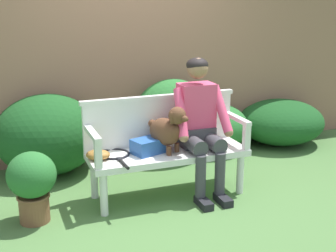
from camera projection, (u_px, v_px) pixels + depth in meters
ground_plane at (168, 195)px, 4.62m from camera, size 40.00×40.00×0.00m
brick_garden_fence at (125, 44)px, 5.54m from camera, size 8.00×0.30×2.64m
hedge_bush_far_right at (281, 122)px, 6.13m from camera, size 1.13×1.05×0.57m
hedge_bush_mid_left at (47, 134)px, 5.08m from camera, size 1.12×1.05×0.87m
hedge_bush_far_left at (173, 118)px, 5.60m from camera, size 0.97×0.76×0.94m
hedge_bush_mid_right at (215, 127)px, 5.86m from camera, size 0.84×0.79×0.59m
garden_bench at (168, 157)px, 4.51m from camera, size 1.52×0.52×0.45m
bench_backrest at (160, 120)px, 4.63m from camera, size 1.56×0.06×0.50m
bench_armrest_left_end at (94, 142)px, 4.11m from camera, size 0.06×0.52×0.28m
bench_armrest_right_end at (240, 126)px, 4.61m from camera, size 0.06×0.52×0.28m
person_seated at (200, 121)px, 4.52m from camera, size 0.56×0.66×1.32m
dog_on_bench at (168, 129)px, 4.40m from camera, size 0.35×0.44×0.46m
tennis_racket at (115, 155)px, 4.37m from camera, size 0.30×0.56×0.03m
baseball_glove at (98, 155)px, 4.26m from camera, size 0.27×0.24×0.09m
sports_bag at (148, 146)px, 4.42m from camera, size 0.33×0.28×0.14m
potted_plant at (32, 182)px, 4.00m from camera, size 0.42×0.42×0.63m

